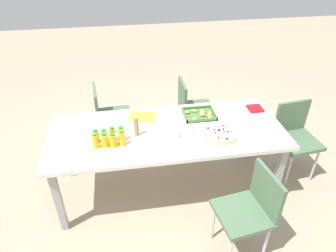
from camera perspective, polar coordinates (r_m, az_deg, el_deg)
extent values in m
plane|color=tan|center=(3.40, -0.12, -11.15)|extent=(12.00, 12.00, 0.00)
cube|color=silver|center=(2.93, -0.13, -1.10)|extent=(2.20, 0.88, 0.04)
cube|color=#99999E|center=(2.95, -19.44, -12.89)|extent=(0.06, 0.06, 0.71)
cube|color=#99999E|center=(3.19, 19.55, -8.55)|extent=(0.06, 0.06, 0.71)
cube|color=#99999E|center=(3.48, -17.99, -4.22)|extent=(0.06, 0.06, 0.71)
cube|color=#99999E|center=(3.69, 14.81, -1.14)|extent=(0.06, 0.06, 0.71)
cube|color=#4C6B4C|center=(2.64, 13.47, -15.39)|extent=(0.45, 0.45, 0.04)
cube|color=#4C6B4C|center=(2.59, 17.67, -11.43)|extent=(0.09, 0.38, 0.38)
cylinder|color=silver|center=(2.86, 8.27, -17.19)|extent=(0.02, 0.02, 0.41)
cylinder|color=silver|center=(2.82, 17.43, -19.95)|extent=(0.02, 0.02, 0.41)
cylinder|color=silver|center=(2.97, 14.08, -15.41)|extent=(0.02, 0.02, 0.41)
cube|color=#4C6B4C|center=(3.83, 5.29, 3.11)|extent=(0.40, 0.40, 0.04)
cube|color=#4C6B4C|center=(3.70, 2.65, 5.40)|extent=(0.03, 0.38, 0.38)
cylinder|color=silver|center=(4.13, 6.74, 1.52)|extent=(0.02, 0.02, 0.41)
cylinder|color=silver|center=(3.88, 7.97, -1.02)|extent=(0.02, 0.02, 0.41)
cylinder|color=silver|center=(4.06, 2.38, 1.12)|extent=(0.02, 0.02, 0.41)
cylinder|color=silver|center=(3.80, 3.34, -1.48)|extent=(0.02, 0.02, 0.41)
cube|color=#4C6B4C|center=(3.73, -9.82, 1.77)|extent=(0.43, 0.43, 0.04)
cube|color=#4C6B4C|center=(3.63, -13.01, 3.90)|extent=(0.06, 0.38, 0.38)
cylinder|color=silver|center=(4.00, -7.43, 0.31)|extent=(0.02, 0.02, 0.41)
cylinder|color=silver|center=(3.74, -6.79, -2.35)|extent=(0.02, 0.02, 0.41)
cylinder|color=silver|center=(3.99, -11.98, -0.30)|extent=(0.02, 0.02, 0.41)
cylinder|color=silver|center=(3.73, -11.65, -3.02)|extent=(0.02, 0.02, 0.41)
cube|color=#4C6B4C|center=(3.55, 22.70, -2.60)|extent=(0.44, 0.44, 0.04)
cube|color=#4C6B4C|center=(3.56, 21.71, 1.55)|extent=(0.38, 0.07, 0.38)
cylinder|color=silver|center=(3.69, 25.27, -6.62)|extent=(0.02, 0.02, 0.41)
cylinder|color=silver|center=(3.51, 21.17, -7.77)|extent=(0.02, 0.02, 0.41)
cylinder|color=silver|center=(3.87, 22.50, -3.73)|extent=(0.02, 0.02, 0.41)
cylinder|color=silver|center=(3.70, 18.49, -4.66)|extent=(0.02, 0.02, 0.41)
cylinder|color=#F9AC14|center=(2.74, -13.17, -2.81)|extent=(0.05, 0.05, 0.13)
cylinder|color=#1E8C33|center=(2.69, -13.38, -1.57)|extent=(0.03, 0.03, 0.02)
cylinder|color=#FAAE14|center=(2.73, -11.54, -2.69)|extent=(0.06, 0.06, 0.13)
cylinder|color=#1E8C33|center=(2.69, -11.71, -1.49)|extent=(0.04, 0.04, 0.02)
cylinder|color=#FAAD14|center=(2.73, -10.08, -2.71)|extent=(0.06, 0.06, 0.12)
cylinder|color=#1E8C33|center=(2.69, -10.22, -1.57)|extent=(0.04, 0.04, 0.02)
cylinder|color=#FAAD14|center=(2.72, -8.43, -2.35)|extent=(0.05, 0.05, 0.13)
cylinder|color=#1E8C33|center=(2.68, -8.56, -1.06)|extent=(0.03, 0.03, 0.02)
cylinder|color=#F9AE14|center=(2.80, -13.06, -1.98)|extent=(0.05, 0.05, 0.12)
cylinder|color=#1E8C33|center=(2.76, -13.25, -0.83)|extent=(0.04, 0.04, 0.02)
cylinder|color=#F9AE14|center=(2.80, -11.59, -1.83)|extent=(0.05, 0.05, 0.12)
cylinder|color=#1E8C33|center=(2.76, -11.74, -0.72)|extent=(0.03, 0.03, 0.02)
cylinder|color=#F9AC14|center=(2.79, -10.15, -1.61)|extent=(0.05, 0.05, 0.13)
cylinder|color=#1E8C33|center=(2.74, -10.30, -0.35)|extent=(0.03, 0.03, 0.02)
cylinder|color=#F9AE14|center=(2.78, -8.55, -1.53)|extent=(0.06, 0.06, 0.13)
cylinder|color=#1E8C33|center=(2.74, -8.68, -0.27)|extent=(0.04, 0.04, 0.02)
cylinder|color=tan|center=(2.89, 9.59, -1.54)|extent=(0.30, 0.30, 0.02)
cylinder|color=white|center=(2.88, 9.61, -1.35)|extent=(0.28, 0.28, 0.01)
sphere|color=red|center=(2.97, 10.02, 0.09)|extent=(0.02, 0.02, 0.02)
sphere|color=#1E1947|center=(2.90, 9.29, -0.73)|extent=(0.02, 0.02, 0.02)
sphere|color=red|center=(2.92, 10.13, -0.58)|extent=(0.02, 0.02, 0.02)
sphere|color=red|center=(2.97, 10.62, -0.07)|extent=(0.02, 0.02, 0.02)
sphere|color=#1E1947|center=(2.90, 10.93, -1.02)|extent=(0.02, 0.02, 0.02)
sphere|color=red|center=(2.91, 7.34, -0.41)|extent=(0.02, 0.02, 0.02)
sphere|color=#66B238|center=(2.80, 9.57, -2.25)|extent=(0.02, 0.02, 0.02)
sphere|color=#66B238|center=(2.81, 8.39, -1.97)|extent=(0.02, 0.02, 0.02)
sphere|color=#1E1947|center=(2.89, 10.24, -0.99)|extent=(0.02, 0.02, 0.02)
sphere|color=#1E1947|center=(2.81, 10.77, -2.27)|extent=(0.02, 0.02, 0.02)
sphere|color=red|center=(2.90, 8.53, -0.65)|extent=(0.02, 0.02, 0.02)
sphere|color=red|center=(2.81, 9.26, -2.11)|extent=(0.02, 0.02, 0.02)
sphere|color=#1E1947|center=(2.86, 8.68, -1.23)|extent=(0.02, 0.02, 0.02)
cube|color=#477238|center=(3.15, 5.74, 2.01)|extent=(0.31, 0.26, 0.01)
cube|color=#477238|center=(3.04, 6.31, 1.01)|extent=(0.31, 0.01, 0.03)
cube|color=#477238|center=(3.24, 5.23, 3.36)|extent=(0.31, 0.01, 0.03)
cube|color=#477238|center=(3.11, 3.07, 2.00)|extent=(0.01, 0.26, 0.03)
cube|color=#477238|center=(3.18, 8.37, 2.44)|extent=(0.01, 0.26, 0.03)
ellipsoid|color=tan|center=(3.12, 6.36, 2.06)|extent=(0.06, 0.04, 0.03)
ellipsoid|color=tan|center=(3.19, 6.32, 2.82)|extent=(0.05, 0.04, 0.03)
ellipsoid|color=tan|center=(3.16, 7.74, 2.29)|extent=(0.04, 0.03, 0.02)
ellipsoid|color=tan|center=(3.18, 5.15, 2.77)|extent=(0.04, 0.03, 0.02)
ellipsoid|color=tan|center=(3.18, 4.63, 2.84)|extent=(0.05, 0.03, 0.03)
ellipsoid|color=tan|center=(3.15, 6.33, 2.49)|extent=(0.05, 0.04, 0.03)
ellipsoid|color=tan|center=(3.05, 4.89, 1.33)|extent=(0.05, 0.03, 0.03)
ellipsoid|color=tan|center=(3.09, 7.74, 1.59)|extent=(0.04, 0.03, 0.03)
ellipsoid|color=tan|center=(3.17, 7.70, 2.48)|extent=(0.04, 0.03, 0.02)
ellipsoid|color=tan|center=(3.15, 3.58, 2.56)|extent=(0.05, 0.04, 0.03)
ellipsoid|color=tan|center=(3.11, 7.58, 1.90)|extent=(0.05, 0.04, 0.03)
cylinder|color=silver|center=(2.86, 0.26, -1.48)|extent=(0.21, 0.21, 0.00)
cylinder|color=silver|center=(2.86, 0.26, -1.40)|extent=(0.21, 0.21, 0.00)
cylinder|color=silver|center=(2.86, 0.26, -1.32)|extent=(0.21, 0.21, 0.00)
cylinder|color=silver|center=(2.85, 0.26, -1.23)|extent=(0.21, 0.21, 0.00)
cylinder|color=silver|center=(2.85, 0.26, -1.15)|extent=(0.21, 0.21, 0.00)
cylinder|color=silver|center=(2.85, 0.26, -1.07)|extent=(0.21, 0.21, 0.00)
cube|color=red|center=(3.35, 15.68, 3.11)|extent=(0.15, 0.15, 0.02)
cylinder|color=#9E7A56|center=(2.81, -5.82, -0.09)|extent=(0.04, 0.04, 0.19)
cube|color=yellow|center=(3.12, -4.70, 1.73)|extent=(0.31, 0.27, 0.01)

